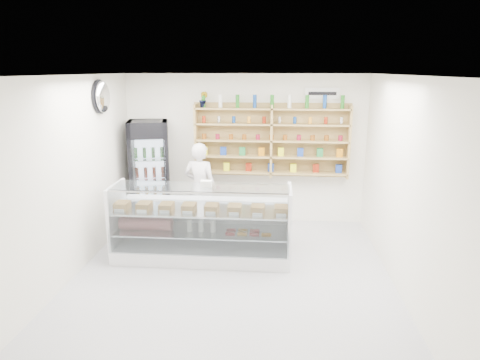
{
  "coord_description": "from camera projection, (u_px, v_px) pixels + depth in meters",
  "views": [
    {
      "loc": [
        0.59,
        -5.48,
        2.87
      ],
      "look_at": [
        0.04,
        0.9,
        1.21
      ],
      "focal_mm": 32.0,
      "sensor_mm": 36.0,
      "label": 1
    }
  ],
  "objects": [
    {
      "name": "drinks_cooler",
      "position": [
        150.0,
        173.0,
        8.01
      ],
      "size": [
        0.85,
        0.83,
        1.97
      ],
      "rotation": [
        0.0,
        0.0,
        0.23
      ],
      "color": "black",
      "rests_on": "floor"
    },
    {
      "name": "room",
      "position": [
        231.0,
        183.0,
        5.7
      ],
      "size": [
        5.0,
        5.0,
        5.0
      ],
      "color": "#B7B6BC",
      "rests_on": "ground"
    },
    {
      "name": "security_mirror",
      "position": [
        103.0,
        97.0,
        6.77
      ],
      "size": [
        0.15,
        0.5,
        0.5
      ],
      "primitive_type": "ellipsoid",
      "color": "silver",
      "rests_on": "left_wall"
    },
    {
      "name": "shop_worker",
      "position": [
        200.0,
        188.0,
        7.66
      ],
      "size": [
        0.67,
        0.51,
        1.63
      ],
      "primitive_type": "imported",
      "rotation": [
        0.0,
        0.0,
        2.92
      ],
      "color": "silver",
      "rests_on": "floor"
    },
    {
      "name": "wall_sign",
      "position": [
        322.0,
        93.0,
        7.7
      ],
      "size": [
        0.62,
        0.03,
        0.2
      ],
      "primitive_type": "cube",
      "color": "white",
      "rests_on": "back_wall"
    },
    {
      "name": "display_counter",
      "position": [
        202.0,
        238.0,
        6.62
      ],
      "size": [
        2.71,
        0.81,
        1.18
      ],
      "color": "white",
      "rests_on": "floor"
    },
    {
      "name": "wall_shelving",
      "position": [
        271.0,
        141.0,
        7.87
      ],
      "size": [
        2.84,
        0.28,
        1.33
      ],
      "color": "tan",
      "rests_on": "back_wall"
    },
    {
      "name": "potted_plant",
      "position": [
        203.0,
        99.0,
        7.78
      ],
      "size": [
        0.18,
        0.16,
        0.29
      ],
      "primitive_type": "imported",
      "rotation": [
        0.0,
        0.0,
        -0.18
      ],
      "color": "#1E6626",
      "rests_on": "wall_shelving"
    }
  ]
}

